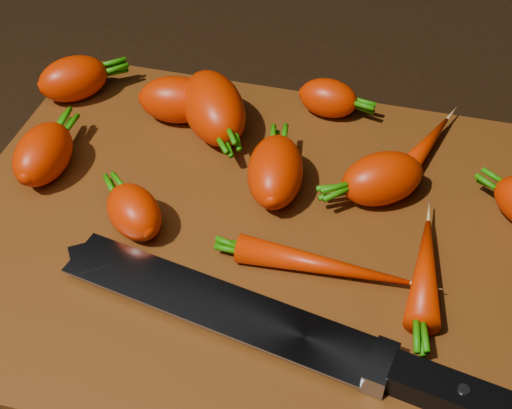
# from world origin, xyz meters

# --- Properties ---
(ground) EXTENTS (2.00, 2.00, 0.01)m
(ground) POSITION_xyz_m (0.00, 0.00, -0.01)
(ground) COLOR black
(cutting_board) EXTENTS (0.50, 0.40, 0.01)m
(cutting_board) POSITION_xyz_m (0.00, 0.00, 0.01)
(cutting_board) COLOR #663411
(cutting_board) RESTS_ON ground
(carrot_0) EXTENTS (0.08, 0.08, 0.04)m
(carrot_0) POSITION_xyz_m (-0.22, 0.13, 0.03)
(carrot_0) COLOR #C02300
(carrot_0) RESTS_ON cutting_board
(carrot_1) EXTENTS (0.07, 0.07, 0.04)m
(carrot_1) POSITION_xyz_m (-0.09, -0.03, 0.03)
(carrot_1) COLOR #C02300
(carrot_1) RESTS_ON cutting_board
(carrot_2) EXTENTS (0.10, 0.11, 0.06)m
(carrot_2) POSITION_xyz_m (-0.07, 0.12, 0.04)
(carrot_2) COLOR #C02300
(carrot_2) RESTS_ON cutting_board
(carrot_3) EXTENTS (0.06, 0.09, 0.05)m
(carrot_3) POSITION_xyz_m (0.01, 0.05, 0.04)
(carrot_3) COLOR #C02300
(carrot_3) RESTS_ON cutting_board
(carrot_4) EXTENTS (0.08, 0.08, 0.05)m
(carrot_4) POSITION_xyz_m (0.10, 0.06, 0.03)
(carrot_4) COLOR #C02300
(carrot_4) RESTS_ON cutting_board
(carrot_5) EXTENTS (0.06, 0.04, 0.04)m
(carrot_5) POSITION_xyz_m (0.03, 0.17, 0.03)
(carrot_5) COLOR #C02300
(carrot_5) RESTS_ON cutting_board
(carrot_7) EXTENTS (0.06, 0.11, 0.02)m
(carrot_7) POSITION_xyz_m (0.13, 0.13, 0.02)
(carrot_7) COLOR #C02300
(carrot_7) RESTS_ON cutting_board
(carrot_8) EXTENTS (0.13, 0.02, 0.02)m
(carrot_8) POSITION_xyz_m (0.06, -0.04, 0.02)
(carrot_8) COLOR #C02300
(carrot_8) RESTS_ON cutting_board
(carrot_9) EXTENTS (0.03, 0.10, 0.03)m
(carrot_9) POSITION_xyz_m (0.14, -0.02, 0.03)
(carrot_9) COLOR #C02300
(carrot_9) RESTS_ON cutting_board
(carrot_10) EXTENTS (0.08, 0.06, 0.05)m
(carrot_10) POSITION_xyz_m (-0.11, 0.12, 0.03)
(carrot_10) COLOR #C02300
(carrot_10) RESTS_ON cutting_board
(carrot_11) EXTENTS (0.05, 0.07, 0.05)m
(carrot_11) POSITION_xyz_m (-0.20, 0.02, 0.03)
(carrot_11) COLOR #C02300
(carrot_11) RESTS_ON cutting_board
(knife) EXTENTS (0.39, 0.10, 0.02)m
(knife) POSITION_xyz_m (0.02, -0.09, 0.02)
(knife) COLOR gray
(knife) RESTS_ON cutting_board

